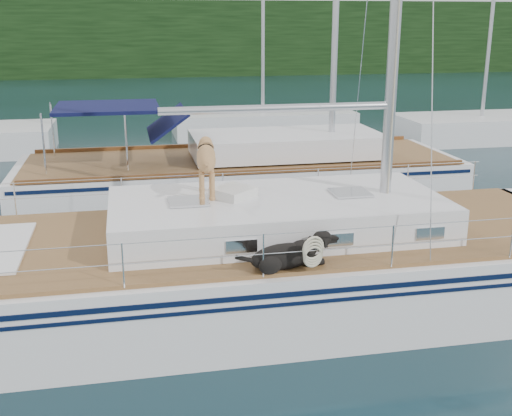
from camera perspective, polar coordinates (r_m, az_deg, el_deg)
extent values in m
plane|color=black|center=(10.55, -2.47, -8.82)|extent=(120.00, 120.00, 0.00)
cube|color=black|center=(54.47, -10.32, 14.57)|extent=(90.00, 3.00, 6.00)
cube|color=#595147|center=(55.79, -10.22, 12.14)|extent=(92.00, 1.00, 1.20)
cube|color=white|center=(10.35, -2.51, -6.32)|extent=(12.00, 3.80, 1.40)
cube|color=olive|center=(10.09, -2.56, -2.49)|extent=(11.52, 3.50, 0.06)
cube|color=white|center=(10.14, 1.89, -0.57)|extent=(5.20, 2.50, 0.55)
cylinder|color=silver|center=(9.78, 1.98, 8.85)|extent=(3.60, 0.12, 0.12)
cylinder|color=silver|center=(8.27, -0.70, -2.47)|extent=(10.56, 0.01, 0.01)
cylinder|color=silver|center=(11.59, -3.96, 3.02)|extent=(10.56, 0.01, 0.01)
cube|color=blue|center=(11.50, -6.09, 0.11)|extent=(0.81, 0.70, 0.05)
cube|color=silver|center=(10.06, -2.00, 1.38)|extent=(0.79, 0.78, 0.16)
torus|color=beige|center=(8.44, 5.10, -3.57)|extent=(0.44, 0.24, 0.42)
cube|color=white|center=(16.41, -1.40, 2.13)|extent=(11.00, 3.50, 1.30)
cube|color=olive|center=(16.27, -1.42, 4.35)|extent=(10.56, 3.29, 0.06)
cube|color=white|center=(16.45, 2.72, 5.72)|extent=(4.80, 2.30, 0.55)
cube|color=#0F1140|center=(15.79, -13.09, 8.73)|extent=(2.40, 2.30, 0.08)
cube|color=white|center=(26.33, 0.60, 7.45)|extent=(7.20, 3.00, 1.10)
cube|color=white|center=(26.48, 19.34, 6.59)|extent=(6.40, 3.00, 1.10)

